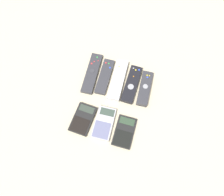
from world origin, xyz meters
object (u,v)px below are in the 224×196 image
remote_4 (145,89)px  calculator_0 (83,119)px  remote_1 (105,77)px  remote_2 (118,80)px  remote_0 (92,73)px  remote_3 (132,84)px  calculator_1 (104,123)px  calculator_2 (124,132)px

remote_4 → calculator_0: 0.33m
remote_1 → remote_2: remote_2 is taller
remote_0 → remote_3: bearing=-4.3°
remote_1 → calculator_1: size_ratio=1.23×
remote_4 → calculator_1: bearing=-124.9°
calculator_1 → calculator_2: size_ratio=1.08×
calculator_2 → remote_4: bearing=79.8°
calculator_0 → calculator_1: 0.10m
remote_2 → calculator_0: size_ratio=1.49×
remote_2 → remote_3: 0.07m
calculator_2 → calculator_1: bearing=172.7°
remote_2 → calculator_1: remote_2 is taller
calculator_0 → calculator_2: size_ratio=1.01×
remote_0 → calculator_1: same height
remote_2 → remote_4: (0.14, -0.01, 0.00)m
remote_1 → remote_2: 0.07m
calculator_0 → calculator_1: size_ratio=0.93×
remote_1 → remote_3: 0.14m
remote_1 → calculator_2: remote_1 is taller
remote_0 → remote_2: remote_2 is taller
remote_3 → calculator_2: 0.24m
remote_4 → calculator_2: remote_4 is taller
remote_0 → remote_4: (0.27, -0.01, 0.00)m
remote_1 → calculator_0: size_ratio=1.32×
remote_2 → calculator_1: (0.00, -0.23, -0.00)m
remote_3 → remote_4: size_ratio=1.10×
remote_4 → calculator_0: remote_4 is taller
remote_2 → remote_3: bearing=-4.4°
remote_2 → remote_3: remote_2 is taller
remote_1 → calculator_1: (0.07, -0.23, 0.00)m
remote_2 → calculator_0: remote_2 is taller
calculator_1 → calculator_2: 0.10m
remote_1 → calculator_0: bearing=-99.4°
remote_4 → calculator_0: (-0.23, -0.23, -0.01)m
remote_0 → calculator_1: 0.26m
calculator_1 → calculator_0: bearing=-177.6°
remote_1 → remote_4: size_ratio=1.08×
calculator_0 → calculator_2: (0.20, -0.00, -0.00)m
remote_2 → calculator_2: 0.26m
remote_1 → calculator_0: remote_1 is taller
remote_3 → calculator_1: size_ratio=1.26×
remote_2 → calculator_2: remote_2 is taller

